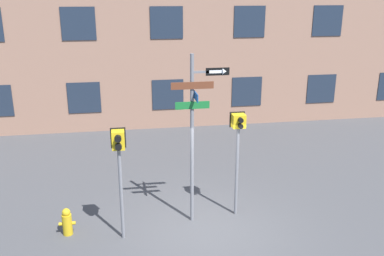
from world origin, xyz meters
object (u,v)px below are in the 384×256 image
at_px(pedestrian_signal_left, 119,155).
at_px(fire_hydrant, 67,222).
at_px(pedestrian_signal_right, 238,137).
at_px(street_sign_pole, 195,125).

relative_size(pedestrian_signal_left, fire_hydrant, 3.95).
relative_size(pedestrian_signal_right, fire_hydrant, 4.02).
height_order(street_sign_pole, pedestrian_signal_left, street_sign_pole).
relative_size(street_sign_pole, pedestrian_signal_right, 1.54).
bearing_deg(pedestrian_signal_left, pedestrian_signal_right, 12.96).
bearing_deg(pedestrian_signal_left, fire_hydrant, 164.10).
bearing_deg(street_sign_pole, fire_hydrant, -176.99).
xyz_separation_m(street_sign_pole, fire_hydrant, (-3.14, -0.16, -2.22)).
bearing_deg(fire_hydrant, street_sign_pole, 3.01).
bearing_deg(street_sign_pole, pedestrian_signal_right, 6.80).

